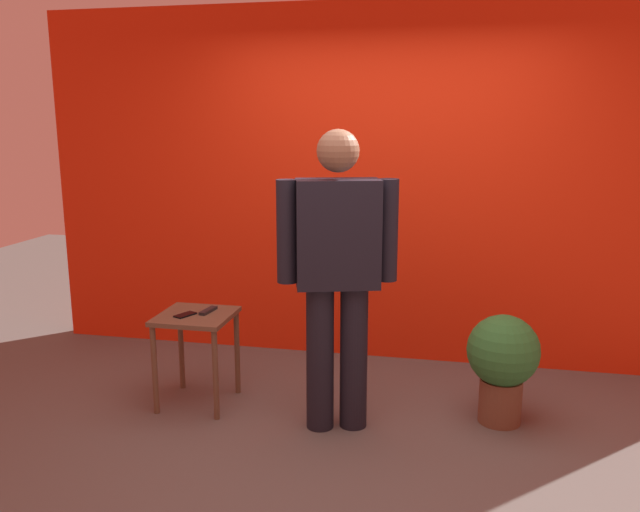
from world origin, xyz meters
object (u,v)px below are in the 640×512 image
at_px(standing_person, 337,267).
at_px(potted_plant, 503,360).
at_px(tv_remote, 208,311).
at_px(cell_phone, 185,315).
at_px(side_table, 196,330).

height_order(standing_person, potted_plant, standing_person).
xyz_separation_m(standing_person, tv_remote, (-0.89, 0.20, -0.38)).
distance_m(standing_person, potted_plant, 1.18).
distance_m(standing_person, tv_remote, 0.99).
height_order(cell_phone, tv_remote, tv_remote).
bearing_deg(cell_phone, tv_remote, 65.95).
relative_size(standing_person, cell_phone, 12.46).
bearing_deg(cell_phone, standing_person, 19.48).
relative_size(standing_person, side_table, 2.92).
height_order(tv_remote, potted_plant, potted_plant).
xyz_separation_m(standing_person, side_table, (-0.96, 0.14, -0.50)).
xyz_separation_m(side_table, cell_phone, (-0.05, -0.05, 0.12)).
distance_m(cell_phone, tv_remote, 0.15).
xyz_separation_m(cell_phone, potted_plant, (1.99, 0.17, -0.21)).
relative_size(standing_person, tv_remote, 10.55).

